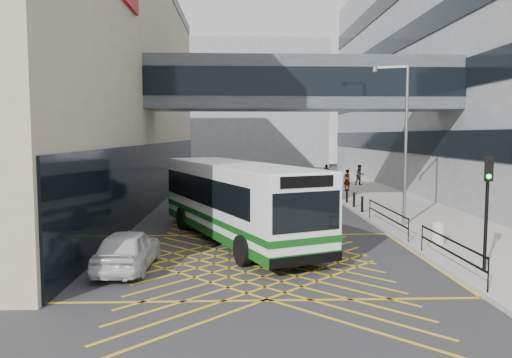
{
  "coord_description": "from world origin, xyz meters",
  "views": [
    {
      "loc": [
        -0.78,
        -17.8,
        4.53
      ],
      "look_at": [
        0.0,
        4.0,
        2.6
      ],
      "focal_mm": 35.0,
      "sensor_mm": 36.0,
      "label": 1
    }
  ],
  "objects": [
    {
      "name": "ground",
      "position": [
        0.0,
        0.0,
        0.0
      ],
      "size": [
        120.0,
        120.0,
        0.0
      ],
      "primitive_type": "plane",
      "color": "#333335"
    },
    {
      "name": "building_far",
      "position": [
        -2.0,
        60.0,
        9.0
      ],
      "size": [
        28.0,
        16.0,
        18.0
      ],
      "primitive_type": "cube",
      "color": "gray",
      "rests_on": "ground"
    },
    {
      "name": "skybridge",
      "position": [
        3.0,
        12.0,
        7.5
      ],
      "size": [
        20.0,
        4.1,
        3.0
      ],
      "color": "#43484E",
      "rests_on": "ground"
    },
    {
      "name": "pavement",
      "position": [
        9.0,
        15.0,
        0.08
      ],
      "size": [
        6.0,
        54.0,
        0.16
      ],
      "primitive_type": "cube",
      "color": "#AAA59C",
      "rests_on": "ground"
    },
    {
      "name": "box_junction",
      "position": [
        0.0,
        0.0,
        0.0
      ],
      "size": [
        12.0,
        9.0,
        0.01
      ],
      "color": "gold",
      "rests_on": "ground"
    },
    {
      "name": "bus",
      "position": [
        -0.93,
        3.38,
        1.79
      ],
      "size": [
        7.11,
        12.01,
        3.33
      ],
      "rotation": [
        0.0,
        0.0,
        0.4
      ],
      "color": "white",
      "rests_on": "ground"
    },
    {
      "name": "car_white",
      "position": [
        -4.5,
        -1.18,
        0.71
      ],
      "size": [
        1.98,
        4.51,
        1.42
      ],
      "primitive_type": "imported",
      "rotation": [
        0.0,
        0.0,
        3.11
      ],
      "color": "silver",
      "rests_on": "ground"
    },
    {
      "name": "car_dark",
      "position": [
        -1.49,
        17.12,
        0.78
      ],
      "size": [
        2.96,
        5.26,
        1.55
      ],
      "primitive_type": "imported",
      "rotation": [
        0.0,
        0.0,
        3.36
      ],
      "color": "black",
      "rests_on": "ground"
    },
    {
      "name": "car_silver",
      "position": [
        3.8,
        15.23,
        0.76
      ],
      "size": [
        2.97,
        5.19,
        1.52
      ],
      "primitive_type": "imported",
      "rotation": [
        0.0,
        0.0,
        2.95
      ],
      "color": "#999BA2",
      "rests_on": "ground"
    },
    {
      "name": "traffic_light",
      "position": [
        7.12,
        -2.39,
        2.57
      ],
      "size": [
        0.3,
        0.44,
        3.7
      ],
      "rotation": [
        0.0,
        0.0,
        -0.37
      ],
      "color": "black",
      "rests_on": "pavement"
    },
    {
      "name": "street_lamp",
      "position": [
        7.11,
        5.98,
        4.52
      ],
      "size": [
        1.7,
        0.77,
        7.66
      ],
      "rotation": [
        0.0,
        0.0,
        -0.33
      ],
      "color": "slate",
      "rests_on": "pavement"
    },
    {
      "name": "litter_bin",
      "position": [
        7.25,
        1.71,
        0.6
      ],
      "size": [
        0.51,
        0.51,
        0.89
      ],
      "primitive_type": "cylinder",
      "color": "#ADA89E",
      "rests_on": "pavement"
    },
    {
      "name": "kerb_railings",
      "position": [
        6.15,
        1.78,
        0.88
      ],
      "size": [
        0.05,
        12.54,
        1.0
      ],
      "color": "black",
      "rests_on": "pavement"
    },
    {
      "name": "bollards",
      "position": [
        6.25,
        15.0,
        0.61
      ],
      "size": [
        0.14,
        10.14,
        0.9
      ],
      "color": "black",
      "rests_on": "pavement"
    },
    {
      "name": "pedestrian_a",
      "position": [
        7.72,
        20.78,
        1.0
      ],
      "size": [
        0.8,
        0.7,
        1.69
      ],
      "primitive_type": "imported",
      "rotation": [
        0.0,
        0.0,
        3.54
      ],
      "color": "gray",
      "rests_on": "pavement"
    },
    {
      "name": "pedestrian_b",
      "position": [
        9.84,
        25.21,
        1.04
      ],
      "size": [
        0.96,
        0.71,
        1.76
      ],
      "primitive_type": "imported",
      "rotation": [
        0.0,
        0.0,
        0.27
      ],
      "color": "gray",
      "rests_on": "pavement"
    },
    {
      "name": "pedestrian_c",
      "position": [
        7.26,
        27.17,
        1.01
      ],
      "size": [
        1.11,
        0.84,
        1.7
      ],
      "primitive_type": "imported",
      "rotation": [
        0.0,
        0.0,
        2.73
      ],
      "color": "gray",
      "rests_on": "pavement"
    }
  ]
}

